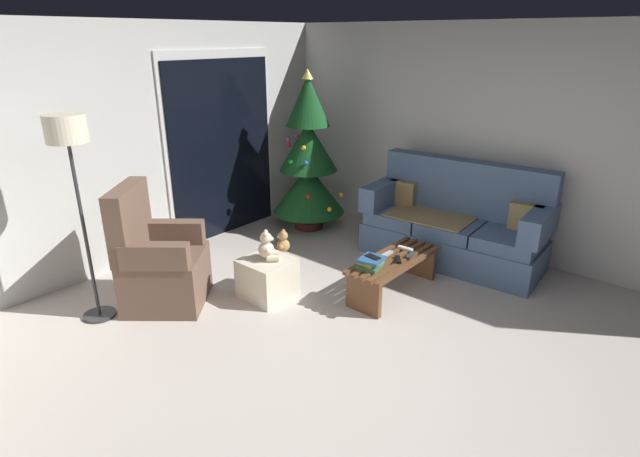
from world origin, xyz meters
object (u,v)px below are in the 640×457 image
(remote_graphite, at_px, (411,255))
(teddy_bear_cream, at_px, (267,248))
(floor_lamp, at_px, (70,150))
(christmas_tree, at_px, (308,161))
(teddy_bear_honey_by_tree, at_px, (282,244))
(cell_phone, at_px, (373,257))
(remote_black, at_px, (398,259))
(armchair, at_px, (159,263))
(remote_silver, at_px, (387,254))
(couch, at_px, (454,225))
(ottoman, at_px, (267,278))
(coffee_table, at_px, (394,269))
(book_stack, at_px, (371,262))
(remote_white, at_px, (405,248))

(remote_graphite, relative_size, teddy_bear_cream, 0.55)
(floor_lamp, bearing_deg, christmas_tree, 0.91)
(christmas_tree, distance_m, teddy_bear_honey_by_tree, 1.17)
(cell_phone, bearing_deg, christmas_tree, 65.41)
(remote_black, height_order, teddy_bear_honey_by_tree, remote_black)
(armchair, relative_size, teddy_bear_cream, 3.96)
(remote_silver, xyz_separation_m, teddy_bear_honey_by_tree, (-0.04, 1.38, -0.26))
(floor_lamp, relative_size, teddy_bear_cream, 6.25)
(couch, height_order, ottoman, couch)
(coffee_table, height_order, remote_black, remote_black)
(remote_black, xyz_separation_m, floor_lamp, (-2.05, 1.81, 1.13))
(book_stack, bearing_deg, remote_black, -21.81)
(remote_graphite, relative_size, armchair, 0.14)
(christmas_tree, bearing_deg, remote_graphite, -109.26)
(book_stack, distance_m, christmas_tree, 2.12)
(coffee_table, height_order, remote_graphite, remote_graphite)
(cell_phone, xyz_separation_m, christmas_tree, (1.09, 1.75, 0.41))
(cell_phone, relative_size, christmas_tree, 0.07)
(floor_lamp, height_order, teddy_bear_cream, floor_lamp)
(armchair, height_order, teddy_bear_honey_by_tree, armchair)
(book_stack, xyz_separation_m, cell_phone, (0.02, -0.01, 0.05))
(remote_black, distance_m, book_stack, 0.31)
(christmas_tree, relative_size, armchair, 1.76)
(christmas_tree, distance_m, ottoman, 2.00)
(remote_white, distance_m, teddy_bear_cream, 1.37)
(remote_white, distance_m, cell_phone, 0.54)
(remote_silver, bearing_deg, remote_black, 167.34)
(remote_graphite, xyz_separation_m, christmas_tree, (0.66, 1.90, 0.50))
(armchair, height_order, floor_lamp, floor_lamp)
(cell_phone, bearing_deg, couch, 2.46)
(remote_white, height_order, cell_phone, cell_phone)
(remote_graphite, xyz_separation_m, cell_phone, (-0.43, 0.14, 0.09))
(armchair, bearing_deg, remote_graphite, -43.98)
(book_stack, xyz_separation_m, christmas_tree, (1.11, 1.74, 0.46))
(remote_white, xyz_separation_m, floor_lamp, (-2.32, 1.73, 1.13))
(remote_silver, distance_m, book_stack, 0.33)
(coffee_table, height_order, christmas_tree, christmas_tree)
(armchair, bearing_deg, couch, -31.19)
(remote_white, distance_m, floor_lamp, 3.10)
(book_stack, bearing_deg, remote_graphite, -18.95)
(teddy_bear_honey_by_tree, bearing_deg, floor_lamp, 172.17)
(cell_phone, xyz_separation_m, teddy_bear_cream, (-0.54, 0.82, 0.04))
(remote_graphite, bearing_deg, remote_silver, -158.29)
(remote_white, xyz_separation_m, ottoman, (-1.08, 0.85, -0.19))
(remote_white, xyz_separation_m, book_stack, (-0.55, 0.03, 0.04))
(couch, relative_size, remote_silver, 12.73)
(ottoman, xyz_separation_m, teddy_bear_cream, (0.01, -0.01, 0.31))
(remote_graphite, xyz_separation_m, armchair, (-1.70, 1.64, 0.02))
(cell_phone, bearing_deg, armchair, 137.66)
(couch, xyz_separation_m, teddy_bear_honey_by_tree, (-1.13, 1.55, -0.28))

